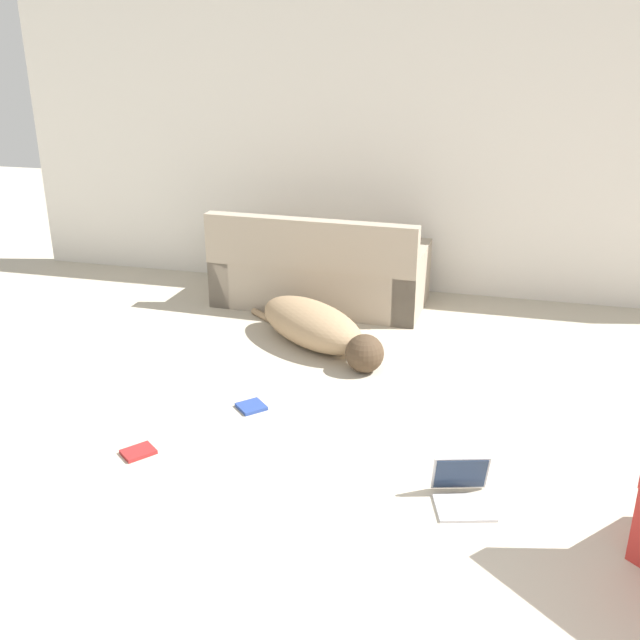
# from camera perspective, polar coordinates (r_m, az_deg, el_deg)

# --- Properties ---
(wall_back) EXTENTS (7.81, 0.06, 2.70)m
(wall_back) POSITION_cam_1_polar(r_m,az_deg,el_deg) (6.78, 7.21, 13.41)
(wall_back) COLOR silver
(wall_back) RESTS_ON ground_plane
(couch) EXTENTS (1.92, 0.94, 0.87)m
(couch) POSITION_cam_1_polar(r_m,az_deg,el_deg) (6.55, 0.01, 3.65)
(couch) COLOR tan
(couch) RESTS_ON ground_plane
(dog) EXTENTS (1.40, 1.13, 0.35)m
(dog) POSITION_cam_1_polar(r_m,az_deg,el_deg) (5.64, -0.28, -0.55)
(dog) COLOR #A38460
(dog) RESTS_ON ground_plane
(laptop_open) EXTENTS (0.37, 0.37, 0.24)m
(laptop_open) POSITION_cam_1_polar(r_m,az_deg,el_deg) (3.95, 11.30, -12.99)
(laptop_open) COLOR #B7B7BC
(laptop_open) RESTS_ON ground_plane
(book_blue) EXTENTS (0.24, 0.24, 0.02)m
(book_blue) POSITION_cam_1_polar(r_m,az_deg,el_deg) (4.80, -5.51, -6.91)
(book_blue) COLOR #28428E
(book_blue) RESTS_ON ground_plane
(book_red) EXTENTS (0.23, 0.23, 0.02)m
(book_red) POSITION_cam_1_polar(r_m,az_deg,el_deg) (4.43, -14.33, -10.19)
(book_red) COLOR maroon
(book_red) RESTS_ON ground_plane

